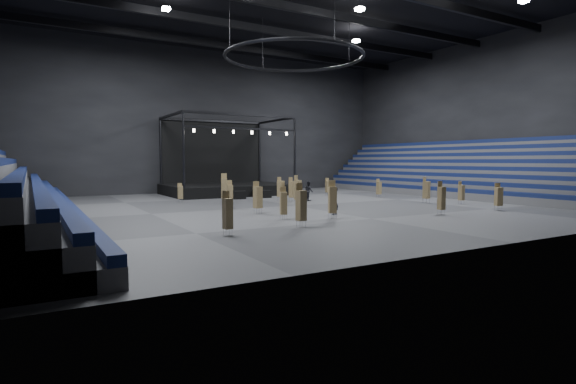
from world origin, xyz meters
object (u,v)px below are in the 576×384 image
chair_stack_0 (228,213)px  man_center (335,201)px  flight_case_mid (265,194)px  chair_stack_11 (461,192)px  chair_stack_14 (441,198)px  chair_stack_4 (292,189)px  chair_stack_6 (498,196)px  chair_stack_10 (298,189)px  chair_stack_2 (224,188)px  chair_stack_5 (426,189)px  chair_stack_12 (180,192)px  chair_stack_13 (379,188)px  chair_stack_7 (328,186)px  chair_stack_16 (301,205)px  chair_stack_15 (258,197)px  chair_stack_3 (283,203)px  chair_stack_1 (281,188)px  stage (225,182)px  chair_stack_8 (230,194)px  flight_case_right (259,193)px  crew_member (309,191)px  chair_stack_9 (332,199)px  flight_case_left (240,195)px

chair_stack_0 → man_center: 11.40m
flight_case_mid → man_center: (-2.48, -16.03, 0.61)m
chair_stack_11 → chair_stack_14: (-7.88, -4.59, 0.16)m
chair_stack_4 → chair_stack_6: (10.33, -15.07, -0.07)m
chair_stack_10 → chair_stack_11: chair_stack_10 is taller
chair_stack_2 → chair_stack_5: (16.56, -9.42, -0.15)m
chair_stack_4 → chair_stack_12: 10.74m
chair_stack_13 → chair_stack_7: bearing=121.4°
chair_stack_10 → chair_stack_16: size_ratio=1.00×
chair_stack_4 → chair_stack_0: bearing=-144.4°
chair_stack_6 → chair_stack_15: (-17.70, 7.63, 0.12)m
chair_stack_3 → chair_stack_5: (17.52, 3.64, 0.14)m
chair_stack_1 → chair_stack_6: bearing=-72.1°
chair_stack_6 → flight_case_mid: bearing=139.3°
flight_case_mid → chair_stack_12: chair_stack_12 is taller
stage → chair_stack_16: size_ratio=5.23×
stage → chair_stack_16: 28.40m
chair_stack_8 → chair_stack_14: size_ratio=0.96×
flight_case_right → crew_member: bearing=-70.4°
chair_stack_9 → crew_member: chair_stack_9 is taller
chair_stack_14 → chair_stack_16: size_ratio=0.93×
flight_case_mid → chair_stack_8: (-7.67, -8.54, 0.82)m
man_center → chair_stack_7: bearing=-146.7°
chair_stack_0 → chair_stack_2: 18.48m
flight_case_mid → chair_stack_10: 7.89m
flight_case_left → chair_stack_11: 21.71m
chair_stack_9 → chair_stack_16: (-3.90, -2.22, 0.00)m
flight_case_right → chair_stack_4: chair_stack_4 is taller
chair_stack_5 → chair_stack_4: bearing=127.4°
man_center → chair_stack_15: bearing=-58.6°
stage → flight_case_left: size_ratio=11.05×
chair_stack_5 → chair_stack_9: chair_stack_9 is taller
stage → chair_stack_1: 11.97m
chair_stack_9 → chair_stack_1: bearing=98.0°
chair_stack_12 → chair_stack_13: chair_stack_13 is taller
chair_stack_6 → chair_stack_16: bearing=-158.6°
flight_case_right → man_center: size_ratio=0.62×
chair_stack_3 → flight_case_right: bearing=84.9°
flight_case_left → chair_stack_10: bearing=-73.0°
chair_stack_7 → chair_stack_3: bearing=-126.8°
flight_case_mid → chair_stack_6: size_ratio=0.55×
chair_stack_4 → chair_stack_15: size_ratio=0.97×
chair_stack_15 → crew_member: (9.37, 7.52, -0.31)m
chair_stack_16 → chair_stack_5: bearing=15.1°
flight_case_right → chair_stack_5: (10.53, -14.27, 0.88)m
chair_stack_10 → crew_member: bearing=18.3°
chair_stack_3 → chair_stack_16: 3.73m
chair_stack_14 → chair_stack_16: chair_stack_16 is taller
chair_stack_0 → chair_stack_1: bearing=45.2°
chair_stack_0 → chair_stack_16: (4.93, 0.53, 0.15)m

